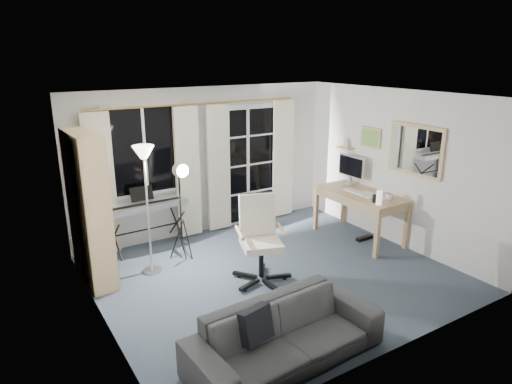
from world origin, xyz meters
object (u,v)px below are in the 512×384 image
keyboard_piano (145,207)px  sofa (286,326)px  monitor (351,167)px  mug (390,196)px  bookshelf (87,214)px  torchiere_lamp (145,172)px  studio_light (181,182)px  office_chair (259,231)px  desk (360,198)px

keyboard_piano → sofa: keyboard_piano is taller
monitor → mug: (-0.10, -0.95, -0.23)m
bookshelf → torchiere_lamp: size_ratio=1.13×
studio_light → office_chair: studio_light is taller
bookshelf → monitor: (4.20, -0.33, 0.13)m
bookshelf → keyboard_piano: bookshelf is taller
monitor → sofa: 3.87m
keyboard_piano → office_chair: bearing=-60.6°
desk → monitor: size_ratio=2.61×
studio_light → desk: size_ratio=1.01×
keyboard_piano → torchiere_lamp: bearing=-106.5°
keyboard_piano → sofa: (0.26, -3.25, -0.32)m
office_chair → sofa: 1.79m
torchiere_lamp → monitor: bearing=-3.3°
monitor → bookshelf: bearing=174.7°
office_chair → desk: 2.11m
mug → sofa: (-2.91, -1.39, -0.46)m
torchiere_lamp → desk: torchiere_lamp is taller
sofa → monitor: bearing=35.0°
keyboard_piano → mug: (3.17, -1.85, 0.14)m
office_chair → monitor: (2.29, 0.73, 0.40)m
studio_light → desk: (2.73, -0.75, -0.51)m
keyboard_piano → office_chair: 1.91m
torchiere_lamp → office_chair: (1.17, -0.93, -0.75)m
studio_light → monitor: size_ratio=2.65×
bookshelf → studio_light: bearing=-4.0°
torchiere_lamp → sofa: (0.45, -2.54, -1.04)m
office_chair → mug: 2.21m
studio_light → mug: size_ratio=11.63×
mug → desk: bearing=101.3°
office_chair → torchiere_lamp: bearing=160.4°
office_chair → sofa: size_ratio=0.57×
desk → studio_light: bearing=163.7°
studio_light → mug: 3.11m
bookshelf → keyboard_piano: 1.12m
keyboard_piano → monitor: size_ratio=2.30×
torchiere_lamp → sofa: bearing=-80.0°
office_chair → desk: size_ratio=0.78×
studio_light → sofa: (-0.08, -2.64, -0.80)m
bookshelf → studio_light: size_ratio=1.34×
sofa → studio_light: bearing=85.3°
keyboard_piano → studio_light: size_ratio=0.87×
torchiere_lamp → office_chair: torchiere_lamp is taller
torchiere_lamp → keyboard_piano: size_ratio=1.37×
office_chair → desk: (2.09, 0.28, 0.01)m
monitor → desk: bearing=-114.4°
office_chair → monitor: monitor is taller
bookshelf → mug: size_ratio=15.58×
mug → sofa: bearing=-154.4°
monitor → mug: monitor is taller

